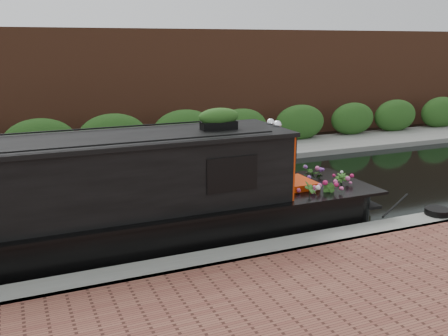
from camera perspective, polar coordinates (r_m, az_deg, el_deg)
name	(u,v)px	position (r m, az deg, el deg)	size (l,w,h in m)	color
ground	(166,208)	(11.10, -6.65, -4.58)	(80.00, 80.00, 0.00)	black
near_bank_coping	(226,269)	(8.22, 0.21, -11.45)	(40.00, 0.60, 0.50)	gray
far_bank_path	(124,166)	(15.02, -11.33, 0.23)	(40.00, 2.40, 0.34)	slate
far_hedge	(118,160)	(15.88, -12.03, 0.95)	(40.00, 1.10, 2.80)	#234C19
far_brick_wall	(105,147)	(17.89, -13.40, 2.36)	(40.00, 1.00, 8.00)	brown
narrowboat	(70,214)	(8.73, -17.16, -5.03)	(11.13, 2.00, 2.62)	black
rope_fender	(360,204)	(11.20, 15.30, -4.00)	(0.31, 0.31, 0.38)	olive
coiled_mooring_rope	(438,212)	(10.73, 23.21, -4.60)	(0.49, 0.49, 0.12)	black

